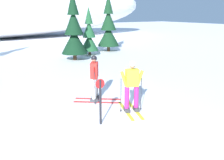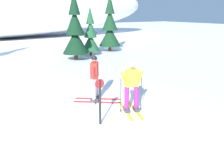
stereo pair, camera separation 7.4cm
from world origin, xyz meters
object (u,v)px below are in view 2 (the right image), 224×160
object	(u,v)px
skier_yellow_jacket	(132,86)
pine_tree_center_left	(75,32)
pine_tree_far_right	(110,28)
pine_tree_center_right	(90,35)
trail_marker_post	(100,99)
skier_red_jacket	(95,77)

from	to	relation	value
skier_yellow_jacket	pine_tree_center_left	world-z (taller)	pine_tree_center_left
pine_tree_center_left	pine_tree_far_right	xyz separation A→B (m)	(3.96, 2.05, 0.03)
pine_tree_center_right	trail_marker_post	size ratio (longest dim) A/B	2.60
skier_yellow_jacket	pine_tree_far_right	bearing A→B (deg)	61.98
pine_tree_far_right	skier_yellow_jacket	bearing A→B (deg)	-118.02
pine_tree_far_right	trail_marker_post	xyz separation A→B (m)	(-7.35, -11.61, -1.17)
skier_red_jacket	pine_tree_far_right	xyz separation A→B (m)	(6.58, 9.83, 1.05)
trail_marker_post	pine_tree_far_right	bearing A→B (deg)	57.67
pine_tree_center_left	trail_marker_post	size ratio (longest dim) A/B	3.34
pine_tree_center_left	pine_tree_far_right	world-z (taller)	pine_tree_far_right
skier_yellow_jacket	trail_marker_post	distance (m)	1.33
skier_red_jacket	pine_tree_center_right	distance (m)	10.03
skier_red_jacket	pine_tree_far_right	size ratio (longest dim) A/B	0.37
skier_red_jacket	pine_tree_center_right	size ratio (longest dim) A/B	0.48
skier_yellow_jacket	pine_tree_center_left	distance (m)	9.59
trail_marker_post	pine_tree_center_left	bearing A→B (deg)	70.49
pine_tree_center_left	trail_marker_post	bearing A→B (deg)	-109.51
skier_yellow_jacket	trail_marker_post	xyz separation A→B (m)	(-1.30, -0.25, -0.11)
skier_red_jacket	skier_yellow_jacket	bearing A→B (deg)	-70.69
pine_tree_center_right	pine_tree_far_right	xyz separation A→B (m)	(2.21, 0.82, 0.45)
pine_tree_far_right	trail_marker_post	distance (m)	13.79
skier_yellow_jacket	trail_marker_post	bearing A→B (deg)	-169.07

